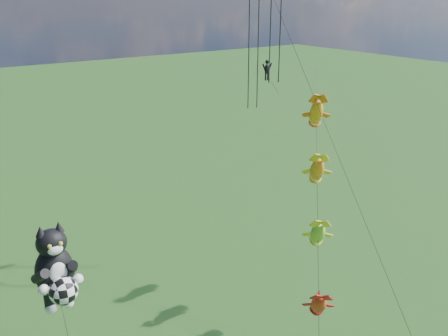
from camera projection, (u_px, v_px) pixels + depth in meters
cat_kite_rig at (56, 270)px, 25.48m from camera, size 2.29×3.98×11.49m
fish_windsock_rig at (317, 201)px, 32.08m from camera, size 10.42×12.24×17.14m
parafoil_rig at (271, 47)px, 34.98m from camera, size 2.10×17.52×25.09m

